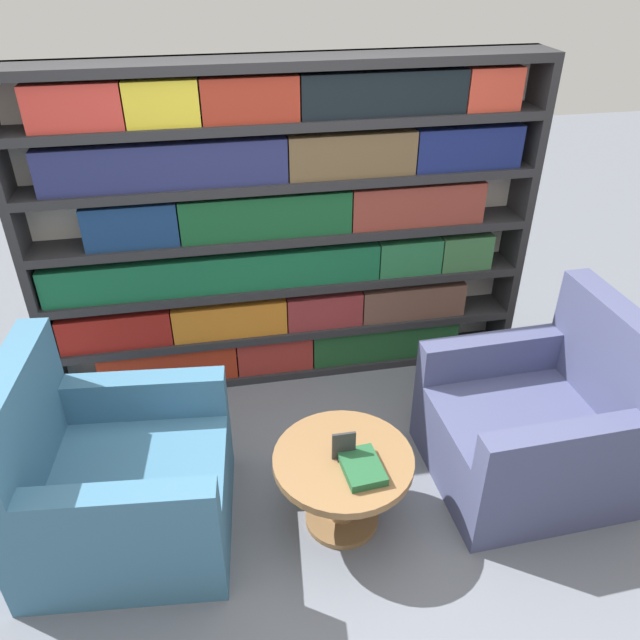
{
  "coord_description": "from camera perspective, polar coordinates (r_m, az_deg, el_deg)",
  "views": [
    {
      "loc": [
        -0.43,
        -1.93,
        2.47
      ],
      "look_at": [
        0.06,
        0.65,
        0.81
      ],
      "focal_mm": 35.0,
      "sensor_mm": 36.0,
      "label": 1
    }
  ],
  "objects": [
    {
      "name": "coffee_table",
      "position": [
        2.99,
        2.11,
        -14.05
      ],
      "size": [
        0.65,
        0.65,
        0.42
      ],
      "color": "brown",
      "rests_on": "ground_plane"
    },
    {
      "name": "stray_book",
      "position": [
        2.84,
        3.85,
        -13.3
      ],
      "size": [
        0.19,
        0.25,
        0.04
      ],
      "color": "#1E512D",
      "rests_on": "coffee_table"
    },
    {
      "name": "armchair_left",
      "position": [
        3.09,
        -18.18,
        -14.05
      ],
      "size": [
        0.99,
        0.93,
        0.97
      ],
      "rotation": [
        0.0,
        0.0,
        1.47
      ],
      "color": "#386684",
      "rests_on": "ground_plane"
    },
    {
      "name": "bookshelf",
      "position": [
        3.67,
        -3.34,
        7.98
      ],
      "size": [
        2.92,
        0.3,
        1.92
      ],
      "color": "silver",
      "rests_on": "ground_plane"
    },
    {
      "name": "armchair_right",
      "position": [
        3.4,
        19.13,
        -9.23
      ],
      "size": [
        0.93,
        0.87,
        0.97
      ],
      "rotation": [
        0.0,
        0.0,
        -1.54
      ],
      "color": "#42476B",
      "rests_on": "ground_plane"
    },
    {
      "name": "table_sign",
      "position": [
        2.87,
        2.18,
        -11.56
      ],
      "size": [
        0.11,
        0.06,
        0.14
      ],
      "color": "black",
      "rests_on": "coffee_table"
    },
    {
      "name": "ground_plane",
      "position": [
        3.17,
        1.14,
        -18.96
      ],
      "size": [
        14.0,
        14.0,
        0.0
      ],
      "primitive_type": "plane",
      "color": "slate"
    }
  ]
}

